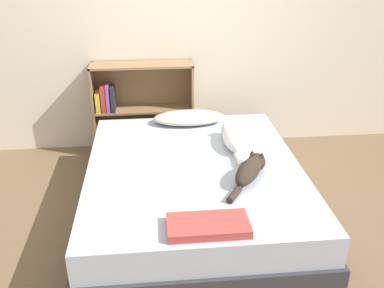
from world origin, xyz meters
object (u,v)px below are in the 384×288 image
bookshelf (139,106)px  pillow (189,118)px  bed (194,191)px  cat_light (232,138)px  cat_dark (250,169)px

bookshelf → pillow: bearing=-44.1°
bed → pillow: size_ratio=3.04×
cat_light → cat_dark: 0.53m
pillow → bookshelf: 0.62m
bed → pillow: pillow is taller
cat_light → bookshelf: size_ratio=0.65×
pillow → cat_light: (0.30, -0.48, 0.01)m
bed → pillow: 0.83m
bed → pillow: bearing=87.2°
bed → bookshelf: bookshelf is taller
cat_light → bookshelf: (-0.74, 0.91, -0.05)m
cat_dark → bookshelf: 1.63m
bed → bookshelf: 1.30m
bookshelf → cat_light: bearing=-50.9°
pillow → bookshelf: (-0.45, 0.43, -0.04)m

